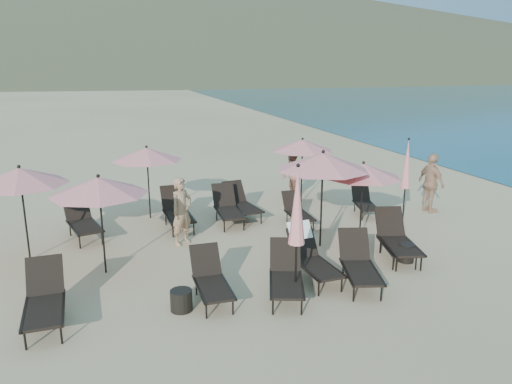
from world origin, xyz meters
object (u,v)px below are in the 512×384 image
object	(u,v)px
lounger_8	(228,207)
lounger_10	(297,211)
beachgoer_b	(292,175)
lounger_7	(177,210)
lounger_9	(241,203)
umbrella_closed_0	(297,207)
side_table_0	(181,300)
lounger_1	(211,279)
lounger_12	(397,238)
beachgoer_a	(182,211)
umbrella_open_1	(323,162)
umbrella_open_5	(20,176)
beachgoer_c	(431,183)
umbrella_open_3	(147,154)
umbrella_open_4	(302,145)
lounger_3	(311,255)
lounger_11	(364,201)
umbrella_closed_1	(407,165)
side_table_1	(406,253)
umbrella_open_2	(363,171)
lounger_0	(44,299)
umbrella_open_0	(99,186)
lounger_6	(81,217)
lounger_5	(395,239)
lounger_4	(359,263)

from	to	relation	value
lounger_8	lounger_10	size ratio (longest dim) A/B	1.19
lounger_8	beachgoer_b	world-z (taller)	beachgoer_b
lounger_7	lounger_9	bearing A→B (deg)	6.31
umbrella_closed_0	side_table_0	xyz separation A→B (m)	(-2.25, 0.27, -1.74)
lounger_1	lounger_12	size ratio (longest dim) A/B	0.83
lounger_12	beachgoer_a	size ratio (longest dim) A/B	1.09
umbrella_open_1	umbrella_open_5	size ratio (longest dim) A/B	1.08
umbrella_open_5	beachgoer_c	bearing A→B (deg)	1.93
umbrella_open_3	umbrella_open_4	distance (m)	5.07
beachgoer_b	umbrella_closed_0	bearing A→B (deg)	-30.13
lounger_3	lounger_11	size ratio (longest dim) A/B	1.13
umbrella_closed_1	beachgoer_a	distance (m)	6.50
lounger_1	side_table_1	distance (m)	4.89
side_table_1	umbrella_closed_1	bearing A→B (deg)	57.90
umbrella_open_2	umbrella_open_5	xyz separation A→B (m)	(-8.26, 1.23, 0.16)
lounger_0	umbrella_open_3	size ratio (longest dim) A/B	0.80
lounger_3	side_table_1	xyz separation A→B (m)	(2.54, 0.10, -0.30)
lounger_9	lounger_11	world-z (taller)	lounger_9
lounger_7	beachgoer_c	distance (m)	7.92
umbrella_open_0	lounger_0	bearing A→B (deg)	-118.55
lounger_11	umbrella_open_4	bearing A→B (deg)	142.17
side_table_0	side_table_1	xyz separation A→B (m)	(5.52, 0.75, 0.01)
lounger_10	umbrella_open_0	xyz separation A→B (m)	(-5.47, -1.90, 1.62)
lounger_10	umbrella_open_3	bearing A→B (deg)	157.64
lounger_6	lounger_11	size ratio (longest dim) A/B	1.24
side_table_0	beachgoer_a	size ratio (longest dim) A/B	0.24
side_table_0	beachgoer_b	world-z (taller)	beachgoer_b
lounger_7	lounger_12	distance (m)	6.15
lounger_1	umbrella_closed_0	size ratio (longest dim) A/B	0.58
lounger_1	beachgoer_a	size ratio (longest dim) A/B	0.91
lounger_5	lounger_7	world-z (taller)	lounger_7
umbrella_open_0	side_table_1	distance (m)	7.26
lounger_7	lounger_10	distance (m)	3.49
lounger_6	umbrella_open_4	size ratio (longest dim) A/B	0.89
umbrella_open_0	umbrella_open_1	bearing A→B (deg)	0.55
beachgoer_c	side_table_1	bearing A→B (deg)	133.89
umbrella_closed_0	lounger_4	bearing A→B (deg)	10.14
umbrella_open_2	umbrella_open_3	distance (m)	6.31
lounger_3	beachgoer_b	size ratio (longest dim) A/B	1.06
lounger_9	umbrella_open_0	bearing A→B (deg)	-151.36
lounger_4	side_table_0	world-z (taller)	lounger_4
lounger_6	umbrella_open_3	bearing A→B (deg)	14.69
umbrella_open_1	beachgoer_a	bearing A→B (deg)	159.88
lounger_8	umbrella_open_3	world-z (taller)	umbrella_open_3
beachgoer_c	lounger_1	bearing A→B (deg)	112.11
umbrella_closed_1	side_table_1	distance (m)	3.32
umbrella_open_1	umbrella_open_4	xyz separation A→B (m)	(1.13, 3.94, -0.27)
lounger_9	umbrella_open_4	size ratio (longest dim) A/B	0.82
lounger_1	umbrella_open_2	xyz separation A→B (m)	(4.54, 2.11, 1.47)
lounger_5	lounger_6	distance (m)	8.28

